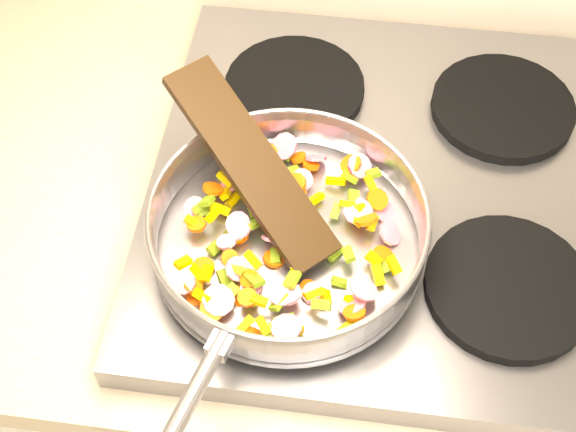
# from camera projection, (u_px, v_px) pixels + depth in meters

# --- Properties ---
(cooktop) EXTENTS (0.60, 0.60, 0.04)m
(cooktop) POSITION_uv_depth(u_px,v_px,m) (389.00, 192.00, 1.02)
(cooktop) COLOR #939399
(cooktop) RESTS_ON counter_top
(grate_fl) EXTENTS (0.19, 0.19, 0.02)m
(grate_fl) POSITION_uv_depth(u_px,v_px,m) (263.00, 259.00, 0.93)
(grate_fl) COLOR black
(grate_fl) RESTS_ON cooktop
(grate_fr) EXTENTS (0.19, 0.19, 0.02)m
(grate_fr) POSITION_uv_depth(u_px,v_px,m) (508.00, 287.00, 0.91)
(grate_fr) COLOR black
(grate_fr) RESTS_ON cooktop
(grate_bl) EXTENTS (0.19, 0.19, 0.02)m
(grate_bl) POSITION_uv_depth(u_px,v_px,m) (295.00, 87.00, 1.09)
(grate_bl) COLOR black
(grate_bl) RESTS_ON cooktop
(grate_br) EXTENTS (0.19, 0.19, 0.02)m
(grate_br) POSITION_uv_depth(u_px,v_px,m) (503.00, 107.00, 1.07)
(grate_br) COLOR black
(grate_br) RESTS_ON cooktop
(saute_pan) EXTENTS (0.36, 0.52, 0.06)m
(saute_pan) POSITION_uv_depth(u_px,v_px,m) (287.00, 229.00, 0.90)
(saute_pan) COLOR #9E9EA5
(saute_pan) RESTS_ON grate_fl
(vegetable_heap) EXTENTS (0.27, 0.30, 0.04)m
(vegetable_heap) POSITION_uv_depth(u_px,v_px,m) (282.00, 236.00, 0.91)
(vegetable_heap) COLOR olive
(vegetable_heap) RESTS_ON saute_pan
(wooden_spatula) EXTENTS (0.23, 0.23, 0.11)m
(wooden_spatula) POSITION_uv_depth(u_px,v_px,m) (251.00, 163.00, 0.91)
(wooden_spatula) COLOR black
(wooden_spatula) RESTS_ON saute_pan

